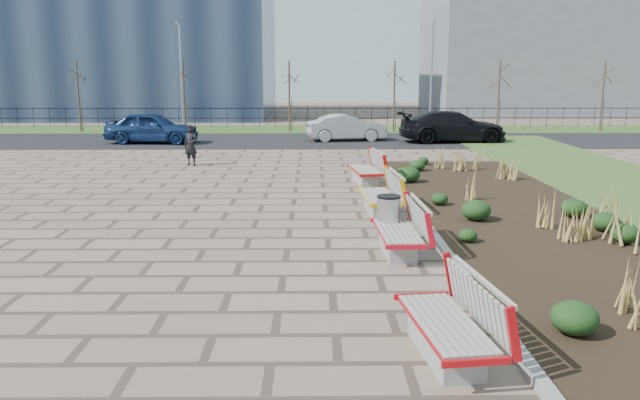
{
  "coord_description": "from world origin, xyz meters",
  "views": [
    {
      "loc": [
        1.36,
        -9.56,
        3.53
      ],
      "look_at": [
        1.5,
        3.0,
        0.9
      ],
      "focal_mm": 35.0,
      "sensor_mm": 36.0,
      "label": 1
    }
  ],
  "objects_px": {
    "lamp_west": "(182,79)",
    "bench_d": "(365,168)",
    "car_blue": "(152,128)",
    "litter_bin": "(388,220)",
    "pedestrian": "(191,145)",
    "car_black": "(453,126)",
    "bench_c": "(379,193)",
    "bench_a": "(445,319)",
    "bench_b": "(397,228)",
    "lamp_east": "(431,79)",
    "car_silver": "(347,128)"
  },
  "relations": [
    {
      "from": "bench_b",
      "to": "car_blue",
      "type": "distance_m",
      "value": 21.01
    },
    {
      "from": "car_silver",
      "to": "lamp_east",
      "type": "height_order",
      "value": "lamp_east"
    },
    {
      "from": "bench_c",
      "to": "litter_bin",
      "type": "height_order",
      "value": "bench_c"
    },
    {
      "from": "litter_bin",
      "to": "pedestrian",
      "type": "xyz_separation_m",
      "value": [
        -6.13,
        10.76,
        0.27
      ]
    },
    {
      "from": "car_black",
      "to": "bench_c",
      "type": "bearing_deg",
      "value": 157.13
    },
    {
      "from": "bench_b",
      "to": "bench_c",
      "type": "bearing_deg",
      "value": 88.0
    },
    {
      "from": "car_black",
      "to": "lamp_east",
      "type": "relative_size",
      "value": 0.88
    },
    {
      "from": "car_blue",
      "to": "car_silver",
      "type": "distance_m",
      "value": 9.6
    },
    {
      "from": "bench_d",
      "to": "lamp_west",
      "type": "distance_m",
      "value": 18.64
    },
    {
      "from": "bench_a",
      "to": "bench_d",
      "type": "height_order",
      "value": "same"
    },
    {
      "from": "pedestrian",
      "to": "car_black",
      "type": "distance_m",
      "value": 13.76
    },
    {
      "from": "bench_b",
      "to": "lamp_west",
      "type": "height_order",
      "value": "lamp_west"
    },
    {
      "from": "bench_c",
      "to": "lamp_east",
      "type": "xyz_separation_m",
      "value": [
        5.0,
        20.31,
        2.54
      ]
    },
    {
      "from": "bench_a",
      "to": "lamp_east",
      "type": "bearing_deg",
      "value": 72.89
    },
    {
      "from": "lamp_west",
      "to": "lamp_east",
      "type": "xyz_separation_m",
      "value": [
        14.0,
        0.0,
        0.0
      ]
    },
    {
      "from": "car_silver",
      "to": "lamp_west",
      "type": "xyz_separation_m",
      "value": [
        -9.06,
        4.09,
        2.36
      ]
    },
    {
      "from": "bench_c",
      "to": "lamp_west",
      "type": "relative_size",
      "value": 0.35
    },
    {
      "from": "litter_bin",
      "to": "lamp_west",
      "type": "distance_m",
      "value": 24.85
    },
    {
      "from": "bench_a",
      "to": "bench_b",
      "type": "height_order",
      "value": "same"
    },
    {
      "from": "bench_c",
      "to": "car_silver",
      "type": "bearing_deg",
      "value": 85.72
    },
    {
      "from": "bench_a",
      "to": "car_black",
      "type": "relative_size",
      "value": 0.4
    },
    {
      "from": "car_silver",
      "to": "bench_a",
      "type": "bearing_deg",
      "value": 172.32
    },
    {
      "from": "car_blue",
      "to": "bench_d",
      "type": "bearing_deg",
      "value": -135.19
    },
    {
      "from": "bench_a",
      "to": "bench_b",
      "type": "distance_m",
      "value": 4.49
    },
    {
      "from": "pedestrian",
      "to": "car_black",
      "type": "xyz_separation_m",
      "value": [
        11.48,
        7.58,
        0.02
      ]
    },
    {
      "from": "car_silver",
      "to": "car_black",
      "type": "height_order",
      "value": "car_black"
    },
    {
      "from": "lamp_west",
      "to": "bench_d",
      "type": "bearing_deg",
      "value": -60.83
    },
    {
      "from": "bench_c",
      "to": "car_silver",
      "type": "relative_size",
      "value": 0.53
    },
    {
      "from": "bench_b",
      "to": "lamp_west",
      "type": "distance_m",
      "value": 25.59
    },
    {
      "from": "litter_bin",
      "to": "lamp_west",
      "type": "height_order",
      "value": "lamp_west"
    },
    {
      "from": "bench_d",
      "to": "litter_bin",
      "type": "relative_size",
      "value": 2.14
    },
    {
      "from": "lamp_east",
      "to": "car_black",
      "type": "bearing_deg",
      "value": -86.81
    },
    {
      "from": "car_silver",
      "to": "bench_c",
      "type": "bearing_deg",
      "value": 172.26
    },
    {
      "from": "bench_a",
      "to": "bench_d",
      "type": "relative_size",
      "value": 1.0
    },
    {
      "from": "car_black",
      "to": "lamp_east",
      "type": "height_order",
      "value": "lamp_east"
    },
    {
      "from": "bench_a",
      "to": "car_black",
      "type": "xyz_separation_m",
      "value": [
        5.26,
        23.59,
        0.28
      ]
    },
    {
      "from": "pedestrian",
      "to": "car_black",
      "type": "bearing_deg",
      "value": 56.82
    },
    {
      "from": "car_blue",
      "to": "litter_bin",
      "type": "bearing_deg",
      "value": -148.26
    },
    {
      "from": "pedestrian",
      "to": "bench_d",
      "type": "bearing_deg",
      "value": -8.19
    },
    {
      "from": "bench_b",
      "to": "bench_d",
      "type": "distance_m",
      "value": 7.7
    },
    {
      "from": "bench_c",
      "to": "car_blue",
      "type": "bearing_deg",
      "value": 117.87
    },
    {
      "from": "litter_bin",
      "to": "bench_a",
      "type": "bearing_deg",
      "value": -89.04
    },
    {
      "from": "car_blue",
      "to": "lamp_west",
      "type": "xyz_separation_m",
      "value": [
        0.5,
        5.08,
        2.26
      ]
    },
    {
      "from": "pedestrian",
      "to": "car_blue",
      "type": "distance_m",
      "value": 7.93
    },
    {
      "from": "bench_b",
      "to": "lamp_east",
      "type": "xyz_separation_m",
      "value": [
        5.0,
        23.82,
        2.54
      ]
    },
    {
      "from": "bench_d",
      "to": "car_blue",
      "type": "relative_size",
      "value": 0.47
    },
    {
      "from": "bench_d",
      "to": "lamp_east",
      "type": "bearing_deg",
      "value": 65.21
    },
    {
      "from": "lamp_east",
      "to": "bench_a",
      "type": "bearing_deg",
      "value": -100.02
    },
    {
      "from": "car_black",
      "to": "lamp_east",
      "type": "bearing_deg",
      "value": -1.03
    },
    {
      "from": "lamp_west",
      "to": "litter_bin",
      "type": "bearing_deg",
      "value": -68.87
    }
  ]
}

